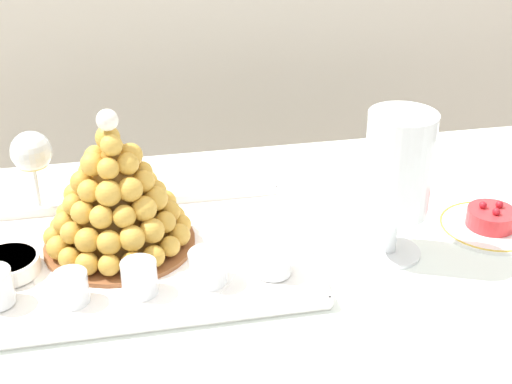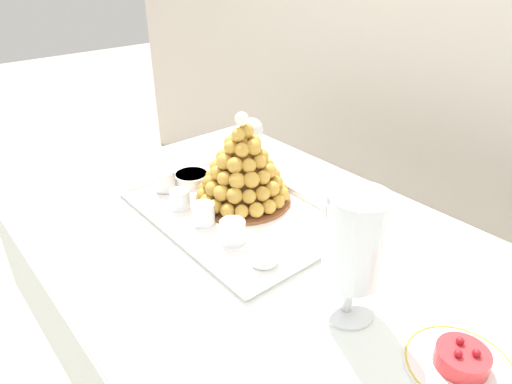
{
  "view_description": "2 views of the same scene",
  "coord_description": "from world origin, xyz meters",
  "px_view_note": "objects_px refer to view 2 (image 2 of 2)",
  "views": [
    {
      "loc": [
        -0.23,
        -1.0,
        1.43
      ],
      "look_at": [
        -0.03,
        0.0,
        0.88
      ],
      "focal_mm": 49.9,
      "sensor_mm": 36.0,
      "label": 1
    },
    {
      "loc": [
        0.6,
        -0.59,
        1.39
      ],
      "look_at": [
        -0.15,
        0.04,
        0.84
      ],
      "focal_mm": 31.97,
      "sensor_mm": 36.0,
      "label": 2
    }
  ],
  "objects_px": {
    "dessert_cup_mid_right": "(233,232)",
    "creme_brulee_ramekin": "(191,177)",
    "dessert_cup_mid_left": "(180,200)",
    "fruit_tart_plate": "(461,363)",
    "dessert_cup_left": "(165,181)",
    "dessert_cup_centre": "(204,215)",
    "macaron_goblet": "(355,242)",
    "wine_glass": "(251,132)",
    "dessert_cup_right": "(264,253)",
    "croquembouche": "(242,169)",
    "serving_tray": "(234,212)"
  },
  "relations": [
    {
      "from": "dessert_cup_left",
      "to": "dessert_cup_mid_right",
      "type": "distance_m",
      "value": 0.33
    },
    {
      "from": "serving_tray",
      "to": "dessert_cup_mid_left",
      "type": "xyz_separation_m",
      "value": [
        -0.1,
        -0.1,
        0.03
      ]
    },
    {
      "from": "croquembouche",
      "to": "wine_glass",
      "type": "distance_m",
      "value": 0.21
    },
    {
      "from": "dessert_cup_centre",
      "to": "dessert_cup_mid_right",
      "type": "relative_size",
      "value": 0.92
    },
    {
      "from": "macaron_goblet",
      "to": "dessert_cup_centre",
      "type": "bearing_deg",
      "value": -174.72
    },
    {
      "from": "dessert_cup_left",
      "to": "dessert_cup_centre",
      "type": "xyz_separation_m",
      "value": [
        0.22,
        -0.02,
        -0.0
      ]
    },
    {
      "from": "serving_tray",
      "to": "croquembouche",
      "type": "xyz_separation_m",
      "value": [
        -0.03,
        0.05,
        0.1
      ]
    },
    {
      "from": "croquembouche",
      "to": "dessert_cup_left",
      "type": "xyz_separation_m",
      "value": [
        -0.19,
        -0.13,
        -0.07
      ]
    },
    {
      "from": "croquembouche",
      "to": "dessert_cup_mid_right",
      "type": "xyz_separation_m",
      "value": [
        0.14,
        -0.14,
        -0.07
      ]
    },
    {
      "from": "dessert_cup_mid_right",
      "to": "creme_brulee_ramekin",
      "type": "bearing_deg",
      "value": 164.28
    },
    {
      "from": "creme_brulee_ramekin",
      "to": "fruit_tart_plate",
      "type": "relative_size",
      "value": 0.55
    },
    {
      "from": "croquembouche",
      "to": "dessert_cup_centre",
      "type": "bearing_deg",
      "value": -79.51
    },
    {
      "from": "dessert_cup_centre",
      "to": "creme_brulee_ramekin",
      "type": "xyz_separation_m",
      "value": [
        -0.21,
        0.1,
        -0.01
      ]
    },
    {
      "from": "fruit_tart_plate",
      "to": "dessert_cup_centre",
      "type": "bearing_deg",
      "value": -172.57
    },
    {
      "from": "dessert_cup_mid_right",
      "to": "dessert_cup_right",
      "type": "xyz_separation_m",
      "value": [
        0.11,
        0.0,
        -0.0
      ]
    },
    {
      "from": "dessert_cup_right",
      "to": "creme_brulee_ramekin",
      "type": "distance_m",
      "value": 0.44
    },
    {
      "from": "croquembouche",
      "to": "dessert_cup_left",
      "type": "distance_m",
      "value": 0.24
    },
    {
      "from": "dessert_cup_mid_right",
      "to": "creme_brulee_ramekin",
      "type": "distance_m",
      "value": 0.33
    },
    {
      "from": "dessert_cup_left",
      "to": "dessert_cup_centre",
      "type": "distance_m",
      "value": 0.22
    },
    {
      "from": "dessert_cup_left",
      "to": "dessert_cup_centre",
      "type": "bearing_deg",
      "value": -4.31
    },
    {
      "from": "dessert_cup_right",
      "to": "dessert_cup_centre",
      "type": "bearing_deg",
      "value": -176.75
    },
    {
      "from": "serving_tray",
      "to": "dessert_cup_mid_right",
      "type": "relative_size",
      "value": 9.35
    },
    {
      "from": "dessert_cup_mid_left",
      "to": "dessert_cup_right",
      "type": "distance_m",
      "value": 0.32
    },
    {
      "from": "wine_glass",
      "to": "dessert_cup_mid_right",
      "type": "bearing_deg",
      "value": -45.68
    },
    {
      "from": "dessert_cup_mid_left",
      "to": "fruit_tart_plate",
      "type": "bearing_deg",
      "value": 6.76
    },
    {
      "from": "dessert_cup_right",
      "to": "creme_brulee_ramekin",
      "type": "bearing_deg",
      "value": 168.64
    },
    {
      "from": "croquembouche",
      "to": "fruit_tart_plate",
      "type": "distance_m",
      "value": 0.68
    },
    {
      "from": "dessert_cup_right",
      "to": "wine_glass",
      "type": "relative_size",
      "value": 0.35
    },
    {
      "from": "dessert_cup_centre",
      "to": "wine_glass",
      "type": "relative_size",
      "value": 0.33
    },
    {
      "from": "dessert_cup_right",
      "to": "fruit_tart_plate",
      "type": "bearing_deg",
      "value": 9.55
    },
    {
      "from": "dessert_cup_right",
      "to": "fruit_tart_plate",
      "type": "height_order",
      "value": "dessert_cup_right"
    },
    {
      "from": "serving_tray",
      "to": "creme_brulee_ramekin",
      "type": "bearing_deg",
      "value": 178.68
    },
    {
      "from": "creme_brulee_ramekin",
      "to": "wine_glass",
      "type": "bearing_deg",
      "value": 79.33
    },
    {
      "from": "dessert_cup_left",
      "to": "dessert_cup_mid_left",
      "type": "distance_m",
      "value": 0.12
    },
    {
      "from": "dessert_cup_left",
      "to": "dessert_cup_right",
      "type": "height_order",
      "value": "dessert_cup_left"
    },
    {
      "from": "dessert_cup_mid_left",
      "to": "fruit_tart_plate",
      "type": "relative_size",
      "value": 0.28
    },
    {
      "from": "dessert_cup_mid_left",
      "to": "dessert_cup_centre",
      "type": "distance_m",
      "value": 0.1
    },
    {
      "from": "dessert_cup_mid_left",
      "to": "creme_brulee_ramekin",
      "type": "distance_m",
      "value": 0.15
    },
    {
      "from": "croquembouche",
      "to": "macaron_goblet",
      "type": "distance_m",
      "value": 0.48
    },
    {
      "from": "dessert_cup_mid_right",
      "to": "creme_brulee_ramekin",
      "type": "height_order",
      "value": "dessert_cup_mid_right"
    },
    {
      "from": "croquembouche",
      "to": "creme_brulee_ramekin",
      "type": "distance_m",
      "value": 0.21
    },
    {
      "from": "serving_tray",
      "to": "creme_brulee_ramekin",
      "type": "relative_size",
      "value": 5.61
    },
    {
      "from": "serving_tray",
      "to": "fruit_tart_plate",
      "type": "xyz_separation_m",
      "value": [
        0.64,
        -0.01,
        0.01
      ]
    },
    {
      "from": "wine_glass",
      "to": "dessert_cup_right",
      "type": "bearing_deg",
      "value": -36.05
    },
    {
      "from": "dessert_cup_right",
      "to": "croquembouche",
      "type": "bearing_deg",
      "value": 151.19
    },
    {
      "from": "macaron_goblet",
      "to": "fruit_tart_plate",
      "type": "bearing_deg",
      "value": 11.77
    },
    {
      "from": "macaron_goblet",
      "to": "wine_glass",
      "type": "distance_m",
      "value": 0.66
    },
    {
      "from": "creme_brulee_ramekin",
      "to": "wine_glass",
      "type": "distance_m",
      "value": 0.23
    },
    {
      "from": "dessert_cup_centre",
      "to": "dessert_cup_mid_right",
      "type": "distance_m",
      "value": 0.11
    },
    {
      "from": "dessert_cup_centre",
      "to": "wine_glass",
      "type": "distance_m",
      "value": 0.36
    }
  ]
}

